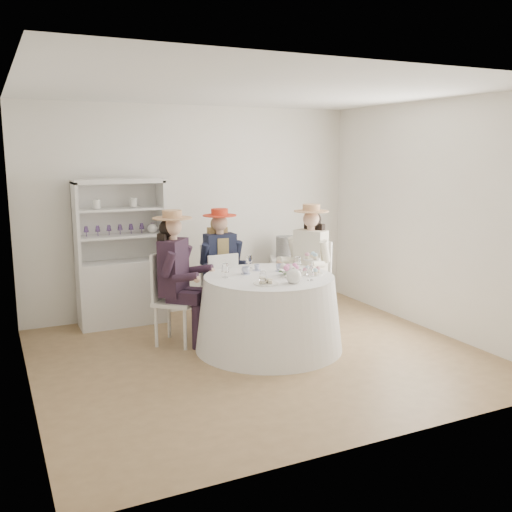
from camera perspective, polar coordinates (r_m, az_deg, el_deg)
name	(u,v)px	position (r m, az deg, el deg)	size (l,w,h in m)	color
ground	(260,356)	(6.09, 0.41, -9.93)	(4.50, 4.50, 0.00)	olive
ceiling	(260,90)	(5.73, 0.45, 16.27)	(4.50, 4.50, 0.00)	white
wall_back	(194,210)	(7.59, -6.18, 4.58)	(4.50, 4.50, 0.00)	white
wall_front	(385,263)	(4.07, 12.77, -0.69)	(4.50, 4.50, 0.00)	white
wall_left	(20,244)	(5.20, -22.52, 1.14)	(4.50, 4.50, 0.00)	white
wall_right	(432,217)	(7.03, 17.22, 3.70)	(4.50, 4.50, 0.00)	white
tea_table	(269,312)	(6.20, 1.29, -5.65)	(1.60, 1.60, 0.80)	white
hutch	(122,273)	(7.20, -13.27, -1.69)	(1.09, 0.47, 1.80)	silver
side_table	(286,281)	(7.93, 3.05, -2.55)	(0.43, 0.43, 0.67)	silver
hatbox	(287,247)	(7.84, 3.08, 0.90)	(0.29, 0.29, 0.29)	black
guest_left	(176,270)	(6.28, -8.03, -1.37)	(0.64, 0.63, 1.49)	silver
guest_mid	(221,260)	(6.95, -3.55, -0.39)	(0.51, 0.54, 1.44)	silver
guest_right	(309,257)	(6.99, 5.36, -0.14)	(0.63, 0.58, 1.49)	silver
spare_chair	(219,291)	(6.67, -3.68, -3.48)	(0.42, 0.42, 0.96)	silver
teacup_a	(246,271)	(6.17, -1.04, -1.51)	(0.09, 0.09, 0.07)	white
teacup_b	(257,268)	(6.36, 0.08, -1.20)	(0.07, 0.07, 0.06)	white
teacup_c	(280,268)	(6.33, 2.41, -1.22)	(0.09, 0.09, 0.07)	white
flower_bowl	(290,273)	(6.14, 3.46, -1.68)	(0.22, 0.22, 0.05)	white
flower_arrangement	(290,269)	(6.08, 3.44, -1.28)	(0.17, 0.17, 0.06)	pink
table_teapot	(294,276)	(5.77, 3.80, -2.03)	(0.23, 0.16, 0.17)	white
sandwich_plate	(266,283)	(5.73, 1.01, -2.67)	(0.25, 0.25, 0.06)	white
cupcake_stand	(312,266)	(6.19, 5.58, -1.05)	(0.25, 0.25, 0.23)	white
stemware_set	(269,269)	(6.09, 1.31, -1.31)	(0.97, 0.94, 0.15)	white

